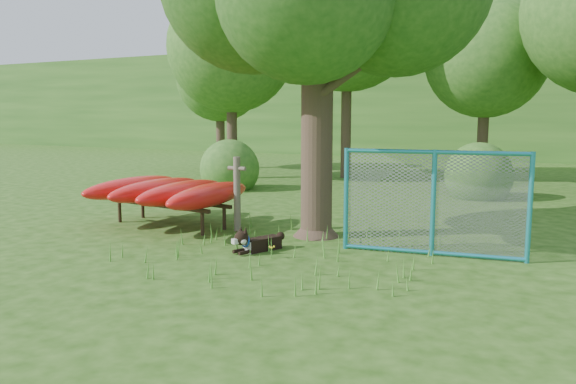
% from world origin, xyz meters
% --- Properties ---
extents(ground, '(80.00, 80.00, 0.00)m').
position_xyz_m(ground, '(0.00, 0.00, 0.00)').
color(ground, '#1F450D').
rests_on(ground, ground).
extents(wooden_post, '(0.39, 0.14, 1.44)m').
position_xyz_m(wooden_post, '(-1.46, 2.31, 0.76)').
color(wooden_post, brown).
rests_on(wooden_post, ground).
extents(kayak_rack, '(2.89, 2.96, 0.93)m').
position_xyz_m(kayak_rack, '(-2.94, 2.11, 0.71)').
color(kayak_rack, black).
rests_on(kayak_rack, ground).
extents(husky_dog, '(0.56, 0.95, 0.45)m').
position_xyz_m(husky_dog, '(-0.31, 1.02, 0.16)').
color(husky_dog, black).
rests_on(husky_dog, ground).
extents(fence_section, '(2.88, 0.47, 2.82)m').
position_xyz_m(fence_section, '(2.32, 2.09, 0.85)').
color(fence_section, teal).
rests_on(fence_section, ground).
extents(wildflower_clump, '(0.09, 0.08, 0.20)m').
position_xyz_m(wildflower_clump, '(0.13, 0.76, 0.16)').
color(wildflower_clump, '#539731').
rests_on(wildflower_clump, ground).
extents(bg_tree_a, '(4.40, 4.40, 6.70)m').
position_xyz_m(bg_tree_a, '(-6.50, 10.00, 4.48)').
color(bg_tree_a, '#3B2A20').
rests_on(bg_tree_a, ground).
extents(bg_tree_b, '(5.20, 5.20, 8.22)m').
position_xyz_m(bg_tree_b, '(-3.00, 12.00, 5.61)').
color(bg_tree_b, '#3B2A20').
rests_on(bg_tree_b, ground).
extents(bg_tree_c, '(4.00, 4.00, 6.12)m').
position_xyz_m(bg_tree_c, '(1.50, 13.00, 4.11)').
color(bg_tree_c, '#3B2A20').
rests_on(bg_tree_c, ground).
extents(bg_tree_f, '(3.60, 3.60, 5.55)m').
position_xyz_m(bg_tree_f, '(-9.00, 13.00, 3.73)').
color(bg_tree_f, '#3B2A20').
rests_on(bg_tree_f, ground).
extents(shrub_left, '(1.80, 1.80, 1.80)m').
position_xyz_m(shrub_left, '(-5.00, 7.50, 0.00)').
color(shrub_left, '#2E5F1F').
rests_on(shrub_left, ground).
extents(shrub_mid, '(1.80, 1.80, 1.80)m').
position_xyz_m(shrub_mid, '(2.00, 9.00, 0.00)').
color(shrub_mid, '#2E5F1F').
rests_on(shrub_mid, ground).
extents(wooded_hillside, '(80.00, 12.00, 6.00)m').
position_xyz_m(wooded_hillside, '(0.00, 28.00, 3.00)').
color(wooded_hillside, '#2E5F1F').
rests_on(wooded_hillside, ground).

